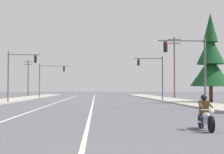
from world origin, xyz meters
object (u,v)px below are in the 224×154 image
motorcycle_with_rider (205,116)px  utility_pole_left_far (28,77)px  traffic_signal_near_left (17,69)px  traffic_signal_mid_left (48,75)px  traffic_signal_near_right (192,61)px  traffic_signal_mid_right (155,72)px  utility_pole_right_far (174,66)px  conifer_tree_right_verge_far (211,62)px

motorcycle_with_rider → utility_pole_left_far: (-20.32, 70.92, 3.91)m
traffic_signal_near_left → traffic_signal_mid_left: (0.79, 22.30, 0.09)m
utility_pole_left_far → traffic_signal_near_right: bearing=-66.1°
traffic_signal_near_left → traffic_signal_mid_left: bearing=88.0°
traffic_signal_mid_right → utility_pole_right_far: utility_pole_right_far is taller
traffic_signal_near_right → utility_pole_left_far: size_ratio=0.74×
traffic_signal_mid_left → conifer_tree_right_verge_far: conifer_tree_right_verge_far is taller
utility_pole_left_far → conifer_tree_right_verge_far: bearing=-55.8°
traffic_signal_mid_left → traffic_signal_near_left: bearing=-92.0°
traffic_signal_mid_left → traffic_signal_near_right: bearing=-64.5°
motorcycle_with_rider → conifer_tree_right_verge_far: size_ratio=0.20×
motorcycle_with_rider → traffic_signal_near_right: size_ratio=0.35×
motorcycle_with_rider → traffic_signal_mid_right: bearing=84.2°
motorcycle_with_rider → traffic_signal_mid_left: 53.98m
motorcycle_with_rider → traffic_signal_near_left: size_ratio=0.35×
traffic_signal_near_left → conifer_tree_right_verge_far: conifer_tree_right_verge_far is taller
utility_pole_right_far → traffic_signal_near_right: bearing=-99.4°
traffic_signal_near_left → traffic_signal_mid_left: same height
traffic_signal_near_right → conifer_tree_right_verge_far: (5.26, 11.32, 0.85)m
traffic_signal_near_right → utility_pole_left_far: 59.61m
traffic_signal_near_right → utility_pole_right_far: (5.03, 30.29, 1.58)m
traffic_signal_mid_left → utility_pole_right_far: 22.84m
traffic_signal_near_right → traffic_signal_mid_right: 18.47m
traffic_signal_near_right → utility_pole_left_far: (-24.14, 54.50, 0.44)m
motorcycle_with_rider → conifer_tree_right_verge_far: 29.50m
motorcycle_with_rider → conifer_tree_right_verge_far: conifer_tree_right_verge_far is taller
traffic_signal_near_left → utility_pole_right_far: 28.44m
motorcycle_with_rider → traffic_signal_mid_left: bearing=104.3°
traffic_signal_mid_left → conifer_tree_right_verge_far: size_ratio=0.58×
utility_pole_right_far → utility_pole_left_far: utility_pole_right_far is taller
traffic_signal_mid_right → traffic_signal_mid_left: same height
traffic_signal_mid_right → traffic_signal_mid_left: (-16.80, 17.32, 0.08)m
traffic_signal_mid_left → utility_pole_right_far: bearing=-14.0°
traffic_signal_near_right → traffic_signal_near_left: same height
traffic_signal_mid_left → utility_pole_right_far: (22.11, -5.51, 1.51)m
traffic_signal_near_right → traffic_signal_mid_right: (-0.29, 18.47, -0.01)m
traffic_signal_near_right → traffic_signal_mid_left: same height
utility_pole_left_far → conifer_tree_right_verge_far: size_ratio=0.78×
traffic_signal_near_left → traffic_signal_mid_right: bearing=15.8°
traffic_signal_near_right → traffic_signal_near_left: 22.40m
motorcycle_with_rider → conifer_tree_right_verge_far: (9.07, 27.73, 4.32)m
traffic_signal_near_right → utility_pole_left_far: bearing=113.9°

